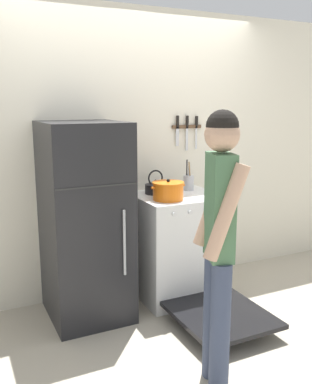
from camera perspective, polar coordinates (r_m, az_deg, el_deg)
ground_plane at (r=4.23m, az=-3.06°, el=-12.30°), size 14.00×14.00×0.00m
wall_back at (r=3.92m, az=-3.43°, el=5.16°), size 10.00×0.06×2.55m
refrigerator at (r=3.48m, az=-9.42°, el=-3.92°), size 0.62×0.72×1.59m
stove_range at (r=3.87m, az=3.16°, el=-7.29°), size 0.75×1.42×0.93m
dutch_oven_pot at (r=3.57m, az=1.63°, el=0.16°), size 0.31×0.27×0.18m
tea_kettle at (r=3.81m, az=-0.04°, el=0.66°), size 0.23×0.19×0.22m
utensil_jar at (r=3.97m, az=4.36°, el=1.31°), size 0.10×0.10×0.28m
person at (r=2.53m, az=8.40°, el=-5.82°), size 0.34×0.40×1.69m
wall_knife_strip at (r=4.10m, az=4.11°, el=8.67°), size 0.31×0.03×0.33m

